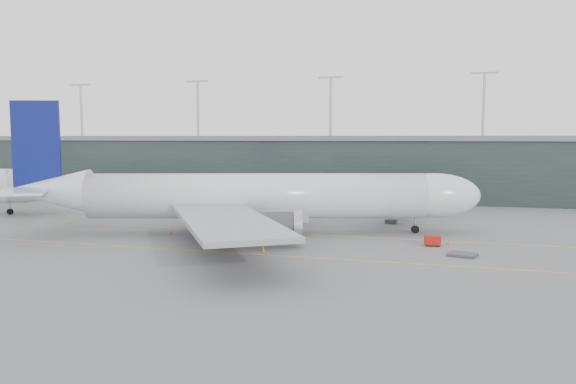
# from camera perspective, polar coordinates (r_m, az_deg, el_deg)

# --- Properties ---
(ground) EXTENTS (320.00, 320.00, 0.00)m
(ground) POSITION_cam_1_polar(r_m,az_deg,el_deg) (93.58, -4.64, -3.57)
(ground) COLOR #57575B
(ground) RESTS_ON ground
(taxiline_a) EXTENTS (160.00, 0.25, 0.02)m
(taxiline_a) POSITION_cam_1_polar(r_m,az_deg,el_deg) (89.89, -5.53, -3.95)
(taxiline_a) COLOR gold
(taxiline_a) RESTS_ON ground
(taxiline_b) EXTENTS (160.00, 0.25, 0.02)m
(taxiline_b) POSITION_cam_1_polar(r_m,az_deg,el_deg) (75.47, -9.97, -5.85)
(taxiline_b) COLOR gold
(taxiline_b) RESTS_ON ground
(taxiline_lead_main) EXTENTS (0.25, 60.00, 0.02)m
(taxiline_lead_main) POSITION_cam_1_polar(r_m,az_deg,el_deg) (111.00, 1.40, -2.10)
(taxiline_lead_main) COLOR gold
(taxiline_lead_main) RESTS_ON ground
(terminal) EXTENTS (240.00, 36.00, 29.00)m
(terminal) POSITION_cam_1_polar(r_m,az_deg,el_deg) (148.29, 3.19, 2.78)
(terminal) COLOR #1C2627
(terminal) RESTS_ON ground
(main_aircraft) EXTENTS (71.23, 65.52, 20.37)m
(main_aircraft) POSITION_cam_1_polar(r_m,az_deg,el_deg) (86.24, -3.50, -0.51)
(main_aircraft) COLOR silver
(main_aircraft) RESTS_ON ground
(jet_bridge) EXTENTS (9.65, 42.73, 6.40)m
(jet_bridge) POSITION_cam_1_polar(r_m,az_deg,el_deg) (111.52, 11.77, 0.29)
(jet_bridge) COLOR #29292E
(jet_bridge) RESTS_ON ground
(gse_cart) EXTENTS (2.30, 1.69, 1.42)m
(gse_cart) POSITION_cam_1_polar(r_m,az_deg,el_deg) (79.62, 14.47, -4.77)
(gse_cart) COLOR #A4150B
(gse_cart) RESTS_ON ground
(baggage_dolly) EXTENTS (3.95, 3.51, 0.33)m
(baggage_dolly) POSITION_cam_1_polar(r_m,az_deg,el_deg) (74.14, 17.32, -6.08)
(baggage_dolly) COLOR #3D3D42
(baggage_dolly) RESTS_ON ground
(uld_a) EXTENTS (2.29, 2.01, 1.78)m
(uld_a) POSITION_cam_1_polar(r_m,az_deg,el_deg) (103.97, -5.43, -2.13)
(uld_a) COLOR #3F3E44
(uld_a) RESTS_ON ground
(uld_b) EXTENTS (2.04, 1.66, 1.80)m
(uld_b) POSITION_cam_1_polar(r_m,az_deg,el_deg) (104.67, -4.05, -2.07)
(uld_b) COLOR #3F3E44
(uld_b) RESTS_ON ground
(uld_c) EXTENTS (2.17, 1.84, 1.80)m
(uld_c) POSITION_cam_1_polar(r_m,az_deg,el_deg) (103.08, -1.80, -2.17)
(uld_c) COLOR #3F3E44
(uld_c) RESTS_ON ground
(cone_nose) EXTENTS (0.48, 0.48, 0.77)m
(cone_nose) POSITION_cam_1_polar(r_m,az_deg,el_deg) (81.05, 15.98, -4.92)
(cone_nose) COLOR #EB550D
(cone_nose) RESTS_ON ground
(cone_wing_stbd) EXTENTS (0.50, 0.50, 0.80)m
(cone_wing_stbd) POSITION_cam_1_polar(r_m,az_deg,el_deg) (73.47, -2.53, -5.78)
(cone_wing_stbd) COLOR #D85E0C
(cone_wing_stbd) RESTS_ON ground
(cone_wing_port) EXTENTS (0.40, 0.40, 0.64)m
(cone_wing_port) POSITION_cam_1_polar(r_m,az_deg,el_deg) (102.43, 1.45, -2.58)
(cone_wing_port) COLOR #FD5E0E
(cone_wing_port) RESTS_ON ground
(cone_tail) EXTENTS (0.41, 0.41, 0.66)m
(cone_tail) POSITION_cam_1_polar(r_m,az_deg,el_deg) (88.06, -11.80, -4.03)
(cone_tail) COLOR #E3420C
(cone_tail) RESTS_ON ground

